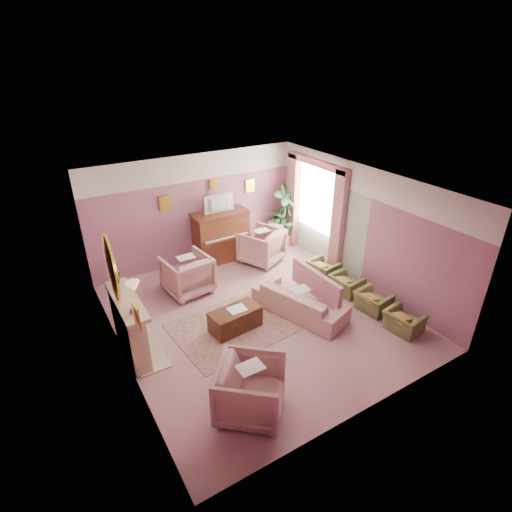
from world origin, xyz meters
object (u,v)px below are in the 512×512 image
coffee_table (235,319)px  floral_armchair_right (261,244)px  olive_chair_a (404,319)px  side_table (277,234)px  olive_chair_b (373,299)px  floral_armchair_left (187,272)px  olive_chair_d (323,267)px  piano (221,237)px  television (220,203)px  floral_armchair_front (251,387)px  sofa (300,296)px  olive_chair_c (347,282)px

coffee_table → floral_armchair_right: 2.95m
floral_armchair_right → olive_chair_a: floral_armchair_right is taller
side_table → olive_chair_b: bearing=-91.0°
coffee_table → floral_armchair_left: 1.83m
olive_chair_d → olive_chair_b: bearing=-90.0°
piano → coffee_table: (-1.14, -2.84, -0.43)m
floral_armchair_right → olive_chair_d: 1.73m
television → floral_armchair_front: bearing=-112.1°
sofa → piano: bearing=95.4°
floral_armchair_front → olive_chair_c: size_ratio=1.47×
floral_armchair_front → olive_chair_b: bearing=15.2°
olive_chair_d → side_table: bearing=88.2°
television → side_table: television is taller
television → floral_armchair_front: size_ratio=0.80×
television → floral_armchair_right: bearing=-36.8°
piano → floral_armchair_left: bearing=-143.0°
sofa → side_table: (1.45, 3.03, -0.06)m
coffee_table → floral_armchair_left: (-0.26, 1.79, 0.28)m
piano → olive_chair_a: bearing=-70.2°
television → olive_chair_c: television is taller
floral_armchair_left → floral_armchair_right: same height
piano → side_table: (1.74, -0.04, -0.30)m
floral_armchair_right → coffee_table: bearing=-132.1°
sofa → olive_chair_b: (1.38, -0.74, -0.11)m
side_table → olive_chair_d: bearing=-91.8°
olive_chair_b → olive_chair_d: bearing=90.0°
piano → sofa: (0.29, -3.07, -0.24)m
television → olive_chair_b: television is taller
olive_chair_b → side_table: bearing=89.0°
piano → olive_chair_d: bearing=-52.4°
floral_armchair_right → olive_chair_b: 3.25m
piano → floral_armchair_right: 1.08m
sofa → olive_chair_a: 2.09m
floral_armchair_front → olive_chair_a: (3.59, 0.16, -0.21)m
television → floral_armchair_left: television is taller
coffee_table → olive_chair_a: size_ratio=1.46×
olive_chair_a → television: bearing=110.0°
olive_chair_b → floral_armchair_front: bearing=-164.8°
coffee_table → floral_armchair_front: bearing=-112.0°
sofa → floral_armchair_left: size_ratio=2.02×
floral_armchair_left → floral_armchair_front: (-0.52, -3.73, 0.00)m
sofa → olive_chair_a: size_ratio=2.96×
sofa → floral_armchair_left: floral_armchair_left is taller
olive_chair_c → floral_armchair_right: bearing=109.9°
piano → olive_chair_c: (1.67, -2.99, -0.35)m
sofa → olive_chair_d: (1.38, 0.90, -0.11)m
floral_armchair_front → sofa: bearing=37.8°
olive_chair_a → side_table: bearing=89.2°
television → floral_armchair_front: television is taller
television → olive_chair_d: (1.67, -2.12, -1.30)m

